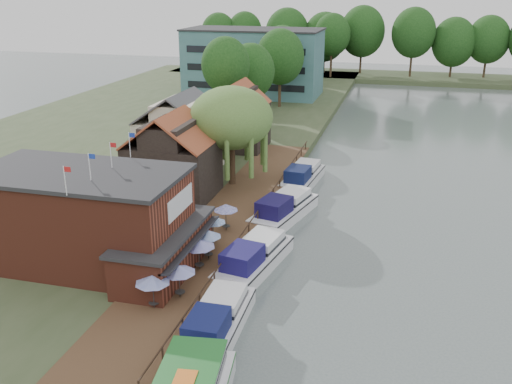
% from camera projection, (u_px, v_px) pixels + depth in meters
% --- Properties ---
extents(ground, '(260.00, 260.00, 0.00)m').
position_uv_depth(ground, '(293.00, 293.00, 41.27)').
color(ground, '#4C5856').
rests_on(ground, ground).
extents(land_bank, '(50.00, 140.00, 1.00)m').
position_uv_depth(land_bank, '(134.00, 139.00, 80.11)').
color(land_bank, '#384728').
rests_on(land_bank, ground).
extents(quay_deck, '(6.00, 50.00, 0.10)m').
position_uv_depth(quay_deck, '(229.00, 217.00, 51.91)').
color(quay_deck, '#47301E').
rests_on(quay_deck, land_bank).
extents(quay_rail, '(0.20, 49.00, 1.00)m').
position_uv_depth(quay_rail, '(259.00, 214.00, 51.56)').
color(quay_rail, black).
rests_on(quay_rail, land_bank).
extents(pub, '(20.00, 11.00, 7.30)m').
position_uv_depth(pub, '(106.00, 220.00, 42.15)').
color(pub, maroon).
rests_on(pub, land_bank).
extents(hotel_block, '(25.40, 12.40, 12.30)m').
position_uv_depth(hotel_block, '(253.00, 62.00, 107.63)').
color(hotel_block, '#38666B').
rests_on(hotel_block, land_bank).
extents(cottage_a, '(8.60, 7.60, 8.50)m').
position_uv_depth(cottage_a, '(173.00, 156.00, 55.79)').
color(cottage_a, black).
rests_on(cottage_a, land_bank).
extents(cottage_b, '(9.60, 8.60, 8.50)m').
position_uv_depth(cottage_b, '(182.00, 130.00, 65.59)').
color(cottage_b, beige).
rests_on(cottage_b, land_bank).
extents(cottage_c, '(7.60, 7.60, 8.50)m').
position_uv_depth(cottage_c, '(238.00, 115.00, 72.78)').
color(cottage_c, black).
rests_on(cottage_c, land_bank).
extents(willow, '(8.60, 8.60, 10.43)m').
position_uv_depth(willow, '(231.00, 137.00, 58.91)').
color(willow, '#476B2D').
rests_on(willow, land_bank).
extents(umbrella_0, '(2.32, 2.32, 2.38)m').
position_uv_depth(umbrella_0, '(153.00, 292.00, 36.99)').
color(umbrella_0, navy).
rests_on(umbrella_0, quay_deck).
extents(umbrella_1, '(2.29, 2.29, 2.38)m').
position_uv_depth(umbrella_1, '(179.00, 281.00, 38.29)').
color(umbrella_1, navy).
rests_on(umbrella_1, quay_deck).
extents(umbrella_2, '(2.46, 2.46, 2.38)m').
position_uv_depth(umbrella_2, '(199.00, 254.00, 42.05)').
color(umbrella_2, navy).
rests_on(umbrella_2, quay_deck).
extents(umbrella_3, '(2.10, 2.10, 2.38)m').
position_uv_depth(umbrella_3, '(208.00, 244.00, 43.68)').
color(umbrella_3, '#1B4498').
rests_on(umbrella_3, quay_deck).
extents(umbrella_4, '(2.12, 2.12, 2.38)m').
position_uv_depth(umbrella_4, '(213.00, 230.00, 46.30)').
color(umbrella_4, '#1C4D9A').
rests_on(umbrella_4, quay_deck).
extents(umbrella_5, '(2.13, 2.13, 2.38)m').
position_uv_depth(umbrella_5, '(226.00, 217.00, 48.78)').
color(umbrella_5, navy).
rests_on(umbrella_5, quay_deck).
extents(cruiser_0, '(3.47, 10.22, 2.47)m').
position_uv_depth(cruiser_0, '(217.00, 317.00, 36.05)').
color(cruiser_0, white).
rests_on(cruiser_0, ground).
extents(cruiser_1, '(5.21, 11.05, 2.60)m').
position_uv_depth(cruiser_1, '(254.00, 254.00, 44.38)').
color(cruiser_1, white).
rests_on(cruiser_1, ground).
extents(cruiser_2, '(5.92, 11.30, 2.65)m').
position_uv_depth(cruiser_2, '(284.00, 206.00, 53.94)').
color(cruiser_2, white).
rests_on(cruiser_2, ground).
extents(cruiser_3, '(4.26, 10.52, 2.50)m').
position_uv_depth(cruiser_3, '(303.00, 174.00, 63.21)').
color(cruiser_3, silver).
rests_on(cruiser_3, ground).
extents(bank_tree_0, '(6.80, 6.80, 13.33)m').
position_uv_depth(bank_tree_0, '(226.00, 85.00, 80.46)').
color(bank_tree_0, '#143811').
rests_on(bank_tree_0, land_bank).
extents(bank_tree_1, '(7.41, 7.41, 11.71)m').
position_uv_depth(bank_tree_1, '(251.00, 81.00, 88.01)').
color(bank_tree_1, '#143811').
rests_on(bank_tree_1, land_bank).
extents(bank_tree_2, '(8.14, 8.14, 13.16)m').
position_uv_depth(bank_tree_2, '(280.00, 68.00, 96.58)').
color(bank_tree_2, '#143811').
rests_on(bank_tree_2, land_bank).
extents(bank_tree_3, '(8.04, 8.04, 12.44)m').
position_uv_depth(bank_tree_3, '(282.00, 57.00, 114.14)').
color(bank_tree_3, '#143811').
rests_on(bank_tree_3, land_bank).
extents(bank_tree_4, '(7.70, 7.70, 11.08)m').
position_uv_depth(bank_tree_4, '(287.00, 57.00, 119.95)').
color(bank_tree_4, '#143811').
rests_on(bank_tree_4, land_bank).
extents(bank_tree_5, '(8.13, 8.13, 14.07)m').
position_uv_depth(bank_tree_5, '(332.00, 45.00, 127.90)').
color(bank_tree_5, '#143811').
rests_on(bank_tree_5, land_bank).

